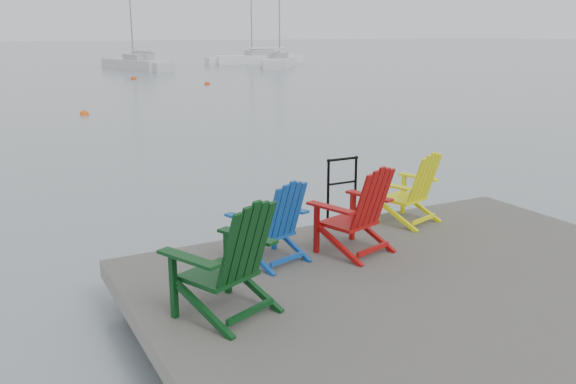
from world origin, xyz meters
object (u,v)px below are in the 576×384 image
handrail (342,184)px  buoy_d (207,85)px  chair_blue (274,221)px  chair_red (358,210)px  sailboat_near (136,65)px  buoy_c (134,79)px  chair_yellow (412,187)px  sailboat_far (256,60)px  sailboat_mid (279,63)px  buoy_a (84,115)px  chair_green (229,258)px

handrail → buoy_d: bearing=73.2°
chair_blue → chair_red: 1.02m
handrail → sailboat_near: (8.25, 43.72, -0.69)m
handrail → buoy_c: size_ratio=2.21×
buoy_d → chair_yellow: bearing=-105.0°
sailboat_far → buoy_c: 21.06m
sailboat_mid → handrail: bearing=-82.0°
buoy_c → buoy_a: bearing=-109.9°
buoy_c → buoy_d: bearing=-64.6°
buoy_d → buoy_c: bearing=115.4°
handrail → sailboat_near: sailboat_near is taller
chair_blue → handrail: bearing=14.6°
sailboat_far → sailboat_mid: bearing=173.2°
buoy_a → buoy_c: size_ratio=0.85×
chair_red → chair_yellow: (1.30, 0.64, -0.03)m
chair_blue → buoy_c: chair_blue is taller
chair_blue → sailboat_mid: 47.85m
buoy_c → buoy_d: (2.83, -5.96, 0.00)m
chair_green → sailboat_far: sailboat_far is taller
chair_blue → sailboat_far: 53.58m
chair_yellow → sailboat_mid: 46.44m
chair_red → chair_yellow: chair_red is taller
sailboat_mid → buoy_c: bearing=-116.9°
handrail → chair_green: 3.12m
sailboat_near → sailboat_far: sailboat_far is taller
handrail → chair_yellow: chair_yellow is taller
chair_red → buoy_c: 35.07m
chair_blue → buoy_d: chair_blue is taller
sailboat_near → buoy_a: bearing=-121.2°
sailboat_far → buoy_a: bearing=144.4°
chair_blue → buoy_a: 17.97m
chair_yellow → chair_red: bearing=-172.2°
chair_red → buoy_d: size_ratio=3.01×
sailboat_near → buoy_a: sailboat_near is taller
buoy_a → handrail: bearing=-88.3°
chair_green → chair_yellow: 3.57m
chair_green → sailboat_mid: size_ratio=0.10×
buoy_c → chair_red: bearing=-99.8°
chair_red → chair_yellow: bearing=8.8°
chair_green → sailboat_near: sailboat_near is taller
chair_red → buoy_c: size_ratio=2.59×
chair_green → buoy_a: chair_green is taller
handrail → buoy_a: handrail is taller
chair_red → sailboat_mid: bearing=46.9°
handrail → buoy_a: bearing=91.7°
handrail → sailboat_far: (20.88, 47.75, -0.69)m
sailboat_near → chair_green: bearing=-116.2°
chair_red → sailboat_mid: 47.57m
chair_blue → sailboat_near: (9.75, 44.65, -0.63)m
chair_blue → chair_red: bearing=-27.8°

